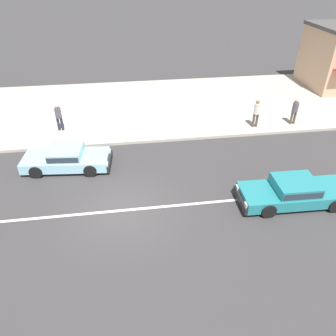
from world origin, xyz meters
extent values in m
plane|color=#383535|center=(0.00, 0.00, 0.00)|extent=(160.00, 160.00, 0.00)
cube|color=silver|center=(0.00, 0.00, 0.00)|extent=(50.40, 0.14, 0.01)
cube|color=#ADA393|center=(0.00, 10.45, 0.07)|extent=(68.00, 10.00, 0.15)
cube|color=#93C6D6|center=(-2.55, 3.59, 0.41)|extent=(4.15, 2.06, 0.48)
cube|color=#93C6D6|center=(-2.50, 3.59, 0.85)|extent=(1.64, 1.65, 0.42)
cube|color=#28333D|center=(-2.50, 3.59, 0.85)|extent=(1.59, 1.67, 0.27)
cube|color=black|center=(-0.51, 3.39, 0.31)|extent=(0.28, 1.64, 0.28)
cube|color=white|center=(-0.48, 3.98, 0.51)|extent=(0.10, 0.25, 0.14)
cube|color=white|center=(-0.59, 2.81, 0.51)|extent=(0.10, 0.25, 0.14)
cylinder|color=black|center=(-1.24, 4.26, 0.30)|extent=(0.62, 0.28, 0.60)
cylinder|color=black|center=(-1.39, 2.68, 0.30)|extent=(0.62, 0.28, 0.60)
cylinder|color=black|center=(-3.71, 4.51, 0.30)|extent=(0.62, 0.28, 0.60)
cylinder|color=black|center=(-3.87, 2.92, 0.30)|extent=(0.62, 0.28, 0.60)
cube|color=teal|center=(7.08, -0.43, 0.41)|extent=(4.51, 1.77, 0.48)
cube|color=teal|center=(7.03, -0.43, 0.85)|extent=(1.72, 1.53, 0.42)
cube|color=#28333D|center=(7.03, -0.43, 0.85)|extent=(1.65, 1.56, 0.27)
cube|color=black|center=(4.80, -0.37, 0.31)|extent=(0.16, 1.62, 0.28)
cube|color=white|center=(4.81, -0.95, 0.51)|extent=(0.09, 0.24, 0.14)
cube|color=white|center=(4.85, 0.21, 0.51)|extent=(0.09, 0.24, 0.14)
cylinder|color=black|center=(5.68, -1.18, 0.30)|extent=(0.61, 0.24, 0.60)
cylinder|color=black|center=(5.72, 0.39, 0.30)|extent=(0.61, 0.24, 0.60)
cylinder|color=black|center=(8.45, -1.25, 0.30)|extent=(0.61, 0.24, 0.60)
cylinder|color=black|center=(8.49, 0.31, 0.30)|extent=(0.61, 0.24, 0.60)
cylinder|color=#4C4238|center=(10.19, 6.36, 0.53)|extent=(0.14, 0.14, 0.77)
cylinder|color=#4C4238|center=(10.39, 6.36, 0.53)|extent=(0.14, 0.14, 0.77)
cylinder|color=#514C56|center=(10.29, 6.36, 1.21)|extent=(0.34, 0.34, 0.58)
sphere|color=tan|center=(10.29, 6.36, 1.60)|extent=(0.21, 0.21, 0.21)
cylinder|color=#4C4238|center=(7.82, 6.30, 0.56)|extent=(0.14, 0.14, 0.82)
cylinder|color=#4C4238|center=(8.02, 6.30, 0.56)|extent=(0.14, 0.14, 0.82)
cylinder|color=silver|center=(7.92, 6.30, 1.28)|extent=(0.34, 0.34, 0.62)
sphere|color=#997051|center=(7.92, 6.30, 1.70)|extent=(0.22, 0.22, 0.22)
cylinder|color=#232838|center=(-3.41, 7.46, 0.54)|extent=(0.14, 0.14, 0.78)
cylinder|color=#232838|center=(-3.21, 7.46, 0.54)|extent=(0.14, 0.14, 0.78)
cylinder|color=#514C56|center=(-3.31, 7.46, 1.22)|extent=(0.34, 0.34, 0.58)
sphere|color=#D6AD89|center=(-3.31, 7.46, 1.62)|extent=(0.21, 0.21, 0.21)
camera|label=1|loc=(0.40, -10.28, 8.74)|focal=35.00mm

